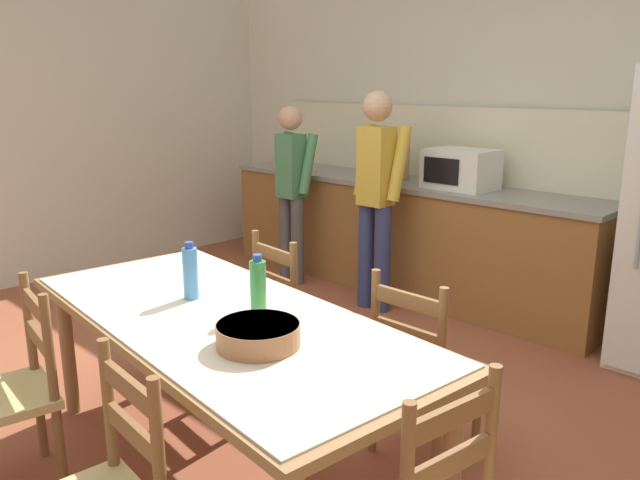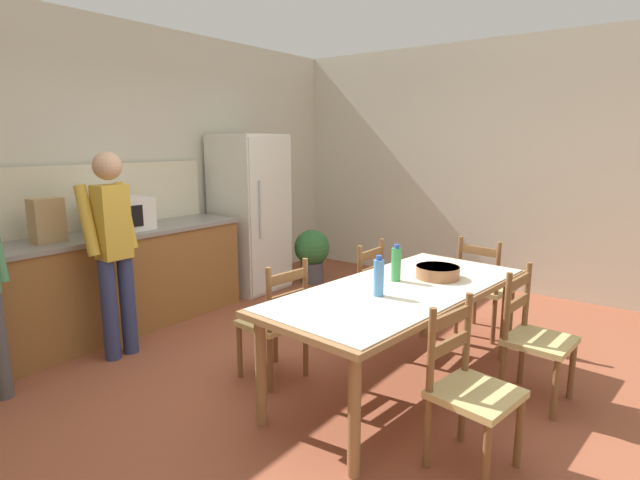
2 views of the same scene
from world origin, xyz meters
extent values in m
plane|color=brown|center=(0.00, 0.00, 0.00)|extent=(8.32, 8.32, 0.00)
cube|color=beige|center=(0.00, 2.66, 1.45)|extent=(6.52, 0.12, 2.90)
cube|color=beige|center=(-3.26, 0.00, 1.45)|extent=(0.12, 5.20, 2.90)
cube|color=brown|center=(-0.81, 2.23, 0.45)|extent=(3.49, 0.62, 0.90)
cube|color=gray|center=(-0.81, 2.23, 0.92)|extent=(3.53, 0.66, 0.04)
cube|color=#B7BCC1|center=(-1.59, 2.23, 0.92)|extent=(0.52, 0.38, 0.02)
cube|color=beige|center=(-0.81, 2.54, 1.24)|extent=(3.49, 0.03, 0.60)
cube|color=white|center=(-0.23, 2.21, 1.09)|extent=(0.50, 0.38, 0.30)
cube|color=black|center=(-0.28, 2.01, 1.09)|extent=(0.30, 0.01, 0.19)
cube|color=tan|center=(-0.89, 2.20, 1.12)|extent=(0.24, 0.16, 0.36)
cylinder|color=olive|center=(-0.76, -0.69, 0.35)|extent=(0.07, 0.07, 0.71)
cylinder|color=olive|center=(-0.69, 0.04, 0.35)|extent=(0.07, 0.07, 0.71)
cylinder|color=olive|center=(1.25, -0.14, 0.35)|extent=(0.07, 0.07, 0.71)
cube|color=olive|center=(0.25, -0.42, 0.73)|extent=(2.23, 1.14, 0.04)
cube|color=beige|center=(0.25, -0.42, 0.75)|extent=(2.14, 1.09, 0.01)
cylinder|color=#4C8ED6|center=(-0.02, -0.39, 0.87)|extent=(0.07, 0.07, 0.24)
cylinder|color=#2D51B2|center=(-0.02, -0.39, 1.01)|extent=(0.04, 0.04, 0.03)
cylinder|color=green|center=(0.36, -0.31, 0.87)|extent=(0.07, 0.07, 0.24)
cylinder|color=#2D51B2|center=(0.36, -0.31, 1.01)|extent=(0.04, 0.04, 0.03)
cylinder|color=#9E6642|center=(0.61, -0.52, 0.80)|extent=(0.32, 0.32, 0.09)
cylinder|color=#9E6642|center=(0.61, -0.52, 0.83)|extent=(0.31, 0.31, 0.02)
cylinder|color=brown|center=(0.98, 0.50, 0.21)|extent=(0.04, 0.04, 0.41)
cylinder|color=brown|center=(0.62, 0.50, 0.21)|extent=(0.04, 0.04, 0.41)
cylinder|color=brown|center=(0.98, 0.16, 0.21)|extent=(0.04, 0.04, 0.41)
cylinder|color=brown|center=(0.62, 0.16, 0.21)|extent=(0.04, 0.04, 0.41)
cube|color=tan|center=(0.80, 0.33, 0.43)|extent=(0.42, 0.40, 0.04)
cylinder|color=brown|center=(0.98, 0.16, 0.68)|extent=(0.04, 0.04, 0.46)
cylinder|color=brown|center=(0.62, 0.16, 0.68)|extent=(0.04, 0.04, 0.46)
cube|color=brown|center=(0.80, 0.16, 0.81)|extent=(0.36, 0.03, 0.07)
cube|color=brown|center=(0.80, 0.16, 0.66)|extent=(0.36, 0.03, 0.07)
cylinder|color=brown|center=(1.45, -0.70, 0.68)|extent=(0.04, 0.04, 0.46)
cylinder|color=brown|center=(1.50, -0.35, 0.68)|extent=(0.04, 0.04, 0.46)
cube|color=brown|center=(1.48, -0.53, 0.81)|extent=(0.08, 0.36, 0.07)
cube|color=brown|center=(1.48, -0.53, 0.66)|extent=(0.08, 0.36, 0.07)
cylinder|color=brown|center=(0.49, -1.07, 0.68)|extent=(0.04, 0.04, 0.46)
cylinder|color=brown|center=(0.84, -1.10, 0.68)|extent=(0.04, 0.04, 0.46)
cube|color=brown|center=(0.67, -1.09, 0.81)|extent=(0.36, 0.05, 0.07)
cube|color=brown|center=(0.67, -1.09, 0.66)|extent=(0.36, 0.05, 0.07)
cylinder|color=brown|center=(-0.46, -0.97, 0.21)|extent=(0.04, 0.04, 0.41)
cylinder|color=brown|center=(-0.11, -1.02, 0.21)|extent=(0.04, 0.04, 0.41)
cube|color=tan|center=(-0.31, -1.16, 0.43)|extent=(0.48, 0.46, 0.04)
cylinder|color=brown|center=(-0.46, -0.97, 0.68)|extent=(0.04, 0.04, 0.46)
cylinder|color=brown|center=(-0.11, -1.02, 0.68)|extent=(0.04, 0.04, 0.46)
cube|color=brown|center=(-0.28, -0.99, 0.81)|extent=(0.36, 0.08, 0.07)
cube|color=brown|center=(-0.28, -0.99, 0.66)|extent=(0.36, 0.08, 0.07)
cylinder|color=brown|center=(0.04, 0.58, 0.21)|extent=(0.04, 0.04, 0.41)
cylinder|color=brown|center=(-0.32, 0.61, 0.21)|extent=(0.04, 0.04, 0.41)
cylinder|color=brown|center=(0.00, 0.24, 0.21)|extent=(0.04, 0.04, 0.41)
cylinder|color=brown|center=(-0.36, 0.27, 0.21)|extent=(0.04, 0.04, 0.41)
cube|color=tan|center=(-0.16, 0.42, 0.43)|extent=(0.46, 0.44, 0.04)
cylinder|color=brown|center=(0.00, 0.24, 0.68)|extent=(0.04, 0.04, 0.46)
cylinder|color=brown|center=(-0.36, 0.27, 0.68)|extent=(0.04, 0.04, 0.46)
cube|color=brown|center=(-0.18, 0.26, 0.81)|extent=(0.36, 0.06, 0.07)
cube|color=brown|center=(-0.18, 0.26, 0.66)|extent=(0.36, 0.06, 0.07)
cylinder|color=#4C4C4C|center=(-1.67, 1.70, 0.38)|extent=(0.11, 0.11, 0.76)
cylinder|color=#4C4C4C|center=(-1.52, 1.70, 0.38)|extent=(0.11, 0.11, 0.76)
cube|color=#478456|center=(-1.59, 1.70, 1.03)|extent=(0.21, 0.18, 0.54)
sphere|color=tan|center=(-1.59, 1.70, 1.44)|extent=(0.20, 0.20, 0.20)
cylinder|color=#478456|center=(-1.74, 1.76, 1.06)|extent=(0.09, 0.21, 0.51)
cylinder|color=#478456|center=(-1.44, 1.76, 1.06)|extent=(0.09, 0.21, 0.51)
cylinder|color=navy|center=(-0.71, 1.68, 0.41)|extent=(0.12, 0.12, 0.83)
cylinder|color=navy|center=(-0.55, 1.68, 0.41)|extent=(0.12, 0.12, 0.83)
cube|color=gold|center=(-0.63, 1.68, 1.12)|extent=(0.23, 0.19, 0.59)
sphere|color=tan|center=(-0.63, 1.68, 1.56)|extent=(0.22, 0.22, 0.22)
cylinder|color=gold|center=(-0.80, 1.75, 1.15)|extent=(0.09, 0.22, 0.56)
cylinder|color=gold|center=(-0.47, 1.75, 1.15)|extent=(0.09, 0.22, 0.56)
camera|label=1|loc=(2.32, -1.92, 1.72)|focal=35.00mm
camera|label=2|loc=(-2.75, -1.96, 1.75)|focal=28.00mm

